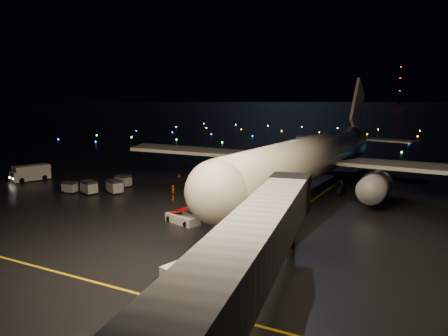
{
  "coord_description": "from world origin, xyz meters",
  "views": [
    {
      "loc": [
        27.61,
        -31.62,
        13.16
      ],
      "look_at": [
        4.29,
        12.0,
        5.0
      ],
      "focal_mm": 35.0,
      "sensor_mm": 36.0,
      "label": 1
    }
  ],
  "objects": [
    {
      "name": "ground",
      "position": [
        0.0,
        300.0,
        0.0
      ],
      "size": [
        2000.0,
        2000.0,
        0.0
      ],
      "primitive_type": "plane",
      "color": "black",
      "rests_on": "ground"
    },
    {
      "name": "airliner",
      "position": [
        10.52,
        28.0,
        8.19
      ],
      "size": [
        59.25,
        56.44,
        16.37
      ],
      "primitive_type": null,
      "rotation": [
        0.0,
        0.0,
        -0.03
      ],
      "color": "silver",
      "rests_on": "ground"
    },
    {
      "name": "belt_loader",
      "position": [
        2.93,
        5.33,
        1.41
      ],
      "size": [
        6.02,
        3.29,
        2.82
      ],
      "primitive_type": null,
      "rotation": [
        0.0,
        0.0,
        -0.31
      ],
      "color": "silver",
      "rests_on": "ground"
    },
    {
      "name": "safety_cone_1",
      "position": [
        5.49,
        26.04,
        0.25
      ],
      "size": [
        0.47,
        0.47,
        0.51
      ],
      "primitive_type": "cone",
      "rotation": [
        0.0,
        0.0,
        -0.05
      ],
      "color": "#E73B00",
      "rests_on": "ground"
    },
    {
      "name": "radio_mast",
      "position": [
        -60.0,
        740.0,
        32.0
      ],
      "size": [
        1.8,
        1.8,
        64.0
      ],
      "primitive_type": "cylinder",
      "color": "black",
      "rests_on": "ground"
    },
    {
      "name": "safety_cone_0",
      "position": [
        5.51,
        13.98,
        0.25
      ],
      "size": [
        0.56,
        0.56,
        0.5
      ],
      "primitive_type": "cone",
      "rotation": [
        0.0,
        0.0,
        0.35
      ],
      "color": "#E73B00",
      "rests_on": "ground"
    },
    {
      "name": "baggage_cart_2",
      "position": [
        -15.06,
        16.86,
        0.87
      ],
      "size": [
        2.14,
        1.56,
        1.74
      ],
      "primitive_type": "cube",
      "rotation": [
        0.0,
        0.0,
        -0.06
      ],
      "color": "gray",
      "rests_on": "ground"
    },
    {
      "name": "baggage_cart_3",
      "position": [
        -18.81,
        10.19,
        0.78
      ],
      "size": [
        2.01,
        1.56,
        1.55
      ],
      "primitive_type": "cube",
      "rotation": [
        0.0,
        0.0,
        0.17
      ],
      "color": "gray",
      "rests_on": "ground"
    },
    {
      "name": "taxiway_lights",
      "position": [
        0.0,
        106.0,
        0.18
      ],
      "size": [
        164.0,
        92.0,
        0.36
      ],
      "primitive_type": null,
      "color": "black",
      "rests_on": "ground"
    },
    {
      "name": "pushback_tug",
      "position": [
        12.5,
        -7.84,
        1.05
      ],
      "size": [
        4.84,
        3.34,
        2.09
      ],
      "primitive_type": "cube",
      "rotation": [
        0.0,
        0.0,
        -0.25
      ],
      "color": "silver",
      "rests_on": "ground"
    },
    {
      "name": "lane_centre",
      "position": [
        12.0,
        15.0,
        0.01
      ],
      "size": [
        0.25,
        80.0,
        0.02
      ],
      "primitive_type": "cube",
      "color": "gold",
      "rests_on": "ground"
    },
    {
      "name": "baggage_cart_0",
      "position": [
        -15.92,
        10.88,
        0.91
      ],
      "size": [
        2.45,
        2.0,
        1.81
      ],
      "primitive_type": "cube",
      "rotation": [
        0.0,
        0.0,
        -0.27
      ],
      "color": "gray",
      "rests_on": "ground"
    },
    {
      "name": "lane_cross",
      "position": [
        -5.0,
        -10.0,
        0.01
      ],
      "size": [
        60.0,
        0.25,
        0.02
      ],
      "primitive_type": "cube",
      "color": "gold",
      "rests_on": "ground"
    },
    {
      "name": "safety_cone_2",
      "position": [
        -1.39,
        17.29,
        0.23
      ],
      "size": [
        0.48,
        0.48,
        0.45
      ],
      "primitive_type": "cone",
      "rotation": [
        0.0,
        0.0,
        0.25
      ],
      "color": "#E73B00",
      "rests_on": "ground"
    },
    {
      "name": "crew_c",
      "position": [
        -3.95,
        13.54,
        0.97
      ],
      "size": [
        0.94,
        1.23,
        1.94
      ],
      "primitive_type": "imported",
      "rotation": [
        0.0,
        0.0,
        -1.1
      ],
      "color": "#E95003",
      "rests_on": "ground"
    },
    {
      "name": "safety_cone_3",
      "position": [
        -12.39,
        27.48,
        0.25
      ],
      "size": [
        0.53,
        0.53,
        0.51
      ],
      "primitive_type": "cone",
      "rotation": [
        0.0,
        0.0,
        -0.2
      ],
      "color": "#E73B00",
      "rests_on": "ground"
    },
    {
      "name": "baggage_cart_1",
      "position": [
        -13.16,
        12.88,
        0.94
      ],
      "size": [
        2.62,
        2.27,
        1.87
      ],
      "primitive_type": "cube",
      "rotation": [
        0.0,
        0.0,
        -0.39
      ],
      "color": "gray",
      "rests_on": "ground"
    },
    {
      "name": "service_truck",
      "position": [
        -31.03,
        13.72,
        1.24
      ],
      "size": [
        4.01,
        7.03,
        2.47
      ],
      "primitive_type": "cube",
      "rotation": [
        0.0,
        0.0,
        -0.3
      ],
      "color": "silver",
      "rests_on": "ground"
    }
  ]
}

